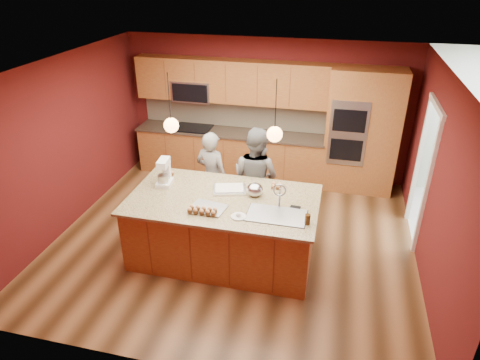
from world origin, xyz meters
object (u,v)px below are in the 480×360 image
(person_right, at_px, (256,177))
(mixing_bowl, at_px, (255,190))
(island, at_px, (225,227))
(stand_mixer, at_px, (164,174))
(person_left, at_px, (212,176))

(person_right, bearing_deg, mixing_bowl, 124.42)
(island, bearing_deg, stand_mixer, 167.67)
(island, height_order, person_left, person_left)
(stand_mixer, bearing_deg, island, -18.26)
(mixing_bowl, bearing_deg, person_right, 100.40)
(person_right, relative_size, mixing_bowl, 7.24)
(person_left, height_order, person_right, person_right)
(island, distance_m, stand_mixer, 1.18)
(person_left, xyz_separation_m, mixing_bowl, (0.88, -0.81, 0.30))
(person_left, bearing_deg, mixing_bowl, 152.72)
(island, relative_size, stand_mixer, 6.61)
(island, height_order, mixing_bowl, island)
(island, height_order, person_right, person_right)
(person_right, height_order, mixing_bowl, person_right)
(person_left, relative_size, person_right, 0.92)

